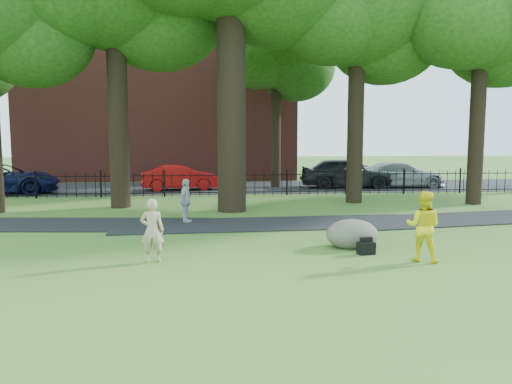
{
  "coord_description": "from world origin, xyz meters",
  "views": [
    {
      "loc": [
        -1.01,
        -12.31,
        2.91
      ],
      "look_at": [
        0.44,
        2.0,
        1.3
      ],
      "focal_mm": 35.0,
      "sensor_mm": 36.0,
      "label": 1
    }
  ],
  "objects": [
    {
      "name": "backpack",
      "position": [
        2.93,
        -0.53,
        0.15
      ],
      "size": [
        0.45,
        0.33,
        0.31
      ],
      "primitive_type": "cube",
      "rotation": [
        0.0,
        0.0,
        0.21
      ],
      "color": "black",
      "rests_on": "ground"
    },
    {
      "name": "navy_van",
      "position": [
        -11.22,
        13.85,
        0.77
      ],
      "size": [
        5.78,
        3.18,
        1.53
      ],
      "primitive_type": "imported",
      "rotation": [
        0.0,
        0.0,
        1.69
      ],
      "color": "#0B1039",
      "rests_on": "ground"
    },
    {
      "name": "footpath",
      "position": [
        1.0,
        3.9,
        0.0
      ],
      "size": [
        36.07,
        3.85,
        0.03
      ],
      "primitive_type": "cube",
      "rotation": [
        0.0,
        0.0,
        0.03
      ],
      "color": "black",
      "rests_on": "ground"
    },
    {
      "name": "iron_fence",
      "position": [
        0.0,
        12.0,
        0.6
      ],
      "size": [
        44.0,
        0.04,
        1.2
      ],
      "color": "black",
      "rests_on": "ground"
    },
    {
      "name": "tree_row",
      "position": [
        0.52,
        8.4,
        8.15
      ],
      "size": [
        26.82,
        7.96,
        12.42
      ],
      "color": "black",
      "rests_on": "ground"
    },
    {
      "name": "man",
      "position": [
        4.03,
        -1.31,
        0.83
      ],
      "size": [
        1.01,
        0.96,
        1.65
      ],
      "primitive_type": "imported",
      "rotation": [
        0.0,
        0.0,
        2.58
      ],
      "color": "yellow",
      "rests_on": "ground"
    },
    {
      "name": "street",
      "position": [
        0.0,
        16.0,
        0.0
      ],
      "size": [
        80.0,
        7.0,
        0.02
      ],
      "primitive_type": "cube",
      "color": "black",
      "rests_on": "ground"
    },
    {
      "name": "brick_building",
      "position": [
        -4.0,
        24.0,
        6.0
      ],
      "size": [
        18.0,
        8.0,
        12.0
      ],
      "primitive_type": "cube",
      "color": "brown",
      "rests_on": "ground"
    },
    {
      "name": "woman",
      "position": [
        -2.26,
        -0.75,
        0.74
      ],
      "size": [
        0.54,
        0.36,
        1.49
      ],
      "primitive_type": "imported",
      "rotation": [
        0.0,
        0.0,
        3.14
      ],
      "color": "tan",
      "rests_on": "ground"
    },
    {
      "name": "red_sedan",
      "position": [
        -2.36,
        14.88,
        0.69
      ],
      "size": [
        4.3,
        1.85,
        1.38
      ],
      "primitive_type": "imported",
      "rotation": [
        0.0,
        0.0,
        1.67
      ],
      "color": "#A30C0D",
      "rests_on": "ground"
    },
    {
      "name": "red_bag",
      "position": [
        3.73,
        2.14,
        0.12
      ],
      "size": [
        0.38,
        0.26,
        0.24
      ],
      "primitive_type": "cube",
      "rotation": [
        0.0,
        0.0,
        0.11
      ],
      "color": "maroon",
      "rests_on": "ground"
    },
    {
      "name": "boulder",
      "position": [
        2.81,
        0.28,
        0.4
      ],
      "size": [
        1.68,
        1.52,
        0.8
      ],
      "primitive_type": "ellipsoid",
      "rotation": [
        0.0,
        0.0,
        -0.44
      ],
      "color": "slate",
      "rests_on": "ground"
    },
    {
      "name": "ground",
      "position": [
        0.0,
        0.0,
        0.0
      ],
      "size": [
        120.0,
        120.0,
        0.0
      ],
      "primitive_type": "plane",
      "color": "#346222",
      "rests_on": "ground"
    },
    {
      "name": "grey_car",
      "position": [
        6.91,
        15.19,
        0.86
      ],
      "size": [
        5.2,
        2.42,
        1.72
      ],
      "primitive_type": "imported",
      "rotation": [
        0.0,
        0.0,
        1.49
      ],
      "color": "black",
      "rests_on": "ground"
    },
    {
      "name": "silver_car",
      "position": [
        10.08,
        15.14,
        0.72
      ],
      "size": [
        4.99,
        2.1,
        1.44
      ],
      "primitive_type": "imported",
      "rotation": [
        0.0,
        0.0,
        1.55
      ],
      "color": "#95979D",
      "rests_on": "ground"
    },
    {
      "name": "pedestrian",
      "position": [
        -1.69,
        4.47,
        0.75
      ],
      "size": [
        0.58,
        0.94,
        1.49
      ],
      "primitive_type": "imported",
      "rotation": [
        0.0,
        0.0,
        1.3
      ],
      "color": "#AFB0B4",
      "rests_on": "ground"
    }
  ]
}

